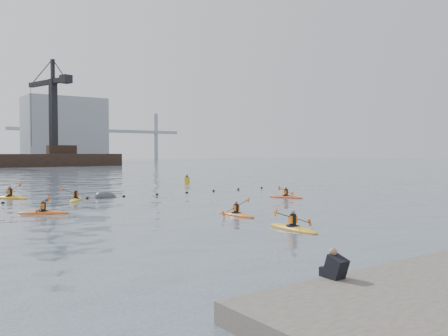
{
  "coord_description": "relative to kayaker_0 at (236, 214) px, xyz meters",
  "views": [
    {
      "loc": [
        -14.62,
        -13.77,
        3.69
      ],
      "look_at": [
        0.2,
        7.06,
        2.8
      ],
      "focal_mm": 38.0,
      "sensor_mm": 36.0,
      "label": 1
    }
  ],
  "objects": [
    {
      "name": "kayaker_5",
      "position": [
        -8.54,
        18.28,
        0.02
      ],
      "size": [
        2.6,
        3.36,
        1.34
      ],
      "rotation": [
        0.0,
        0.0,
        0.6
      ],
      "color": "orange",
      "rests_on": "ground"
    },
    {
      "name": "mooring_buoy",
      "position": [
        -2.06,
        14.66,
        -0.09
      ],
      "size": [
        2.54,
        1.95,
        1.45
      ],
      "primitive_type": "ellipsoid",
      "rotation": [
        0.0,
        0.21,
        0.36
      ],
      "color": "#3B3D40",
      "rests_on": "ground"
    },
    {
      "name": "kayaker_2",
      "position": [
        -8.84,
        7.31,
        0.0
      ],
      "size": [
        2.85,
        2.24,
        1.11
      ],
      "rotation": [
        0.0,
        0.0,
        0.96
      ],
      "color": "orange",
      "rests_on": "ground"
    },
    {
      "name": "kayaker_4",
      "position": [
        9.61,
        6.17,
        0.0
      ],
      "size": [
        2.08,
        3.15,
        1.1
      ],
      "rotation": [
        0.0,
        0.0,
        3.4
      ],
      "color": "#CB3F13",
      "rests_on": "ground"
    },
    {
      "name": "ground",
      "position": [
        -1.7,
        -7.96,
        -0.09
      ],
      "size": [
        400.0,
        400.0,
        0.0
      ],
      "primitive_type": "plane",
      "color": "#3A4455",
      "rests_on": "ground"
    },
    {
      "name": "nav_buoy",
      "position": [
        12.3,
        26.04,
        0.26
      ],
      "size": [
        0.64,
        0.64,
        1.16
      ],
      "color": "#B79612",
      "rests_on": "ground"
    },
    {
      "name": "kayaker_3",
      "position": [
        -4.83,
        13.66,
        0.0
      ],
      "size": [
        2.09,
        3.04,
        1.12
      ],
      "rotation": [
        0.0,
        0.0,
        -0.52
      ],
      "color": "gold",
      "rests_on": "ground"
    },
    {
      "name": "float_line",
      "position": [
        -2.2,
        14.57,
        -0.06
      ],
      "size": [
        33.24,
        0.73,
        0.24
      ],
      "color": "black",
      "rests_on": "ground"
    },
    {
      "name": "kayaker_1",
      "position": [
        -0.79,
        -5.51,
        0.01
      ],
      "size": [
        2.28,
        3.36,
        1.19
      ],
      "rotation": [
        0.0,
        0.0,
        -0.06
      ],
      "color": "gold",
      "rests_on": "ground"
    },
    {
      "name": "kayaker_0",
      "position": [
        0.0,
        0.0,
        0.0
      ],
      "size": [
        2.07,
        3.04,
        1.12
      ],
      "rotation": [
        0.0,
        0.0,
        0.08
      ],
      "color": "#D15D13",
      "rests_on": "ground"
    }
  ]
}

